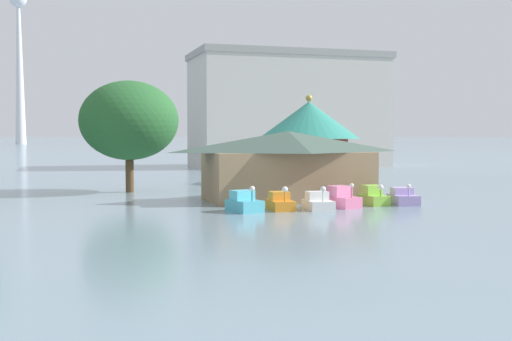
# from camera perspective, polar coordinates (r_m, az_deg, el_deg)

# --- Properties ---
(pedal_boat_cyan) EXTENTS (2.24, 2.74, 1.78)m
(pedal_boat_cyan) POSITION_cam_1_polar(r_m,az_deg,el_deg) (43.01, -1.06, -2.89)
(pedal_boat_cyan) COLOR #4CB7CC
(pedal_boat_cyan) RESTS_ON ground
(pedal_boat_orange) EXTENTS (1.55, 2.41, 1.69)m
(pedal_boat_orange) POSITION_cam_1_polar(r_m,az_deg,el_deg) (43.92, 2.16, -2.84)
(pedal_boat_orange) COLOR orange
(pedal_boat_orange) RESTS_ON ground
(pedal_boat_white) EXTENTS (1.77, 2.40, 1.68)m
(pedal_boat_white) POSITION_cam_1_polar(r_m,az_deg,el_deg) (44.33, 5.49, -2.81)
(pedal_boat_white) COLOR white
(pedal_boat_white) RESTS_ON ground
(pedal_boat_pink) EXTENTS (2.29, 2.93, 1.76)m
(pedal_boat_pink) POSITION_cam_1_polar(r_m,az_deg,el_deg) (46.03, 7.48, -2.48)
(pedal_boat_pink) COLOR pink
(pedal_boat_pink) RESTS_ON ground
(pedal_boat_lime) EXTENTS (1.60, 2.43, 1.56)m
(pedal_boat_lime) POSITION_cam_1_polar(r_m,az_deg,el_deg) (47.84, 10.29, -2.32)
(pedal_boat_lime) COLOR #8CCC3F
(pedal_boat_lime) RESTS_ON ground
(pedal_boat_lavender) EXTENTS (2.04, 2.74, 1.59)m
(pedal_boat_lavender) POSITION_cam_1_polar(r_m,az_deg,el_deg) (48.53, 12.82, -2.35)
(pedal_boat_lavender) COLOR #B299D8
(pedal_boat_lavender) RESTS_ON ground
(boathouse) EXTENTS (13.53, 6.93, 5.38)m
(boathouse) POSITION_cam_1_polar(r_m,az_deg,el_deg) (50.45, 2.85, 0.57)
(boathouse) COLOR #9E7F5B
(boathouse) RESTS_ON ground
(green_roof_pavilion) EXTENTS (10.62, 10.62, 9.24)m
(green_roof_pavilion) POSITION_cam_1_polar(r_m,az_deg,el_deg) (67.91, 4.67, 2.95)
(green_roof_pavilion) COLOR #993328
(green_roof_pavilion) RESTS_ON ground
(shoreline_tree_mid) EXTENTS (8.70, 8.70, 9.84)m
(shoreline_tree_mid) POSITION_cam_1_polar(r_m,az_deg,el_deg) (58.28, -11.11, 4.33)
(shoreline_tree_mid) COLOR brown
(shoreline_tree_mid) RESTS_ON ground
(background_building_block) EXTENTS (30.16, 14.86, 17.86)m
(background_building_block) POSITION_cam_1_polar(r_m,az_deg,el_deg) (103.24, 2.82, 5.34)
(background_building_block) COLOR beige
(background_building_block) RESTS_ON ground
(distant_broadcast_tower) EXTENTS (8.45, 8.45, 138.04)m
(distant_broadcast_tower) POSITION_cam_1_polar(r_m,az_deg,el_deg) (352.64, -20.16, 11.34)
(distant_broadcast_tower) COLOR silver
(distant_broadcast_tower) RESTS_ON ground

